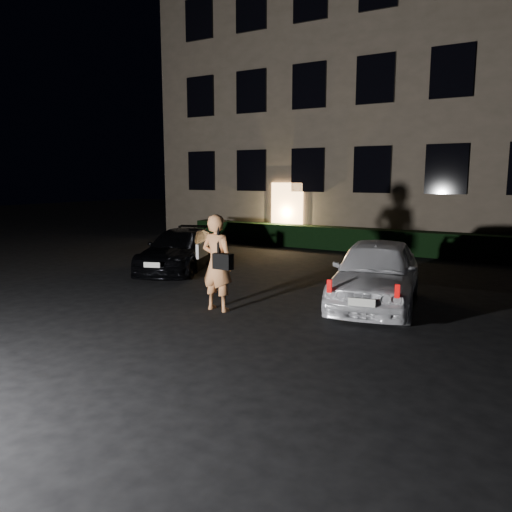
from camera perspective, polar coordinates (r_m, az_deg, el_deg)
The scene contains 6 objects.
ground at distance 9.70m, azimuth -7.62°, elevation -7.42°, with size 80.00×80.00×0.00m, color black.
building at distance 23.25m, azimuth 16.55°, elevation 16.74°, with size 20.00×8.11×12.00m.
hedge at distance 18.85m, azimuth 12.45°, elevation 1.78°, with size 15.00×0.70×0.85m, color black.
sedan at distance 14.89m, azimuth -8.62°, elevation 0.68°, with size 2.93×4.43×1.19m.
hatch at distance 10.99m, azimuth 13.54°, elevation -1.81°, with size 2.42×4.42×1.43m.
man at distance 10.21m, azimuth -4.43°, elevation -0.77°, with size 0.82×0.51×1.99m.
Camera 1 is at (5.78, -7.29, 2.73)m, focal length 35.00 mm.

